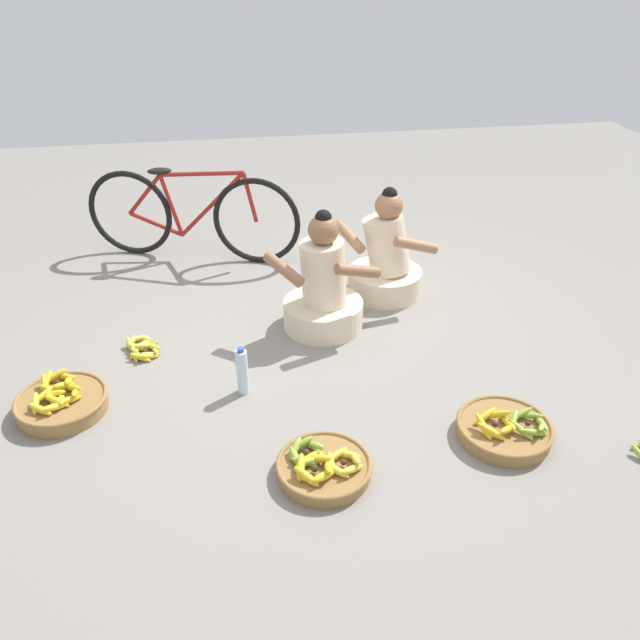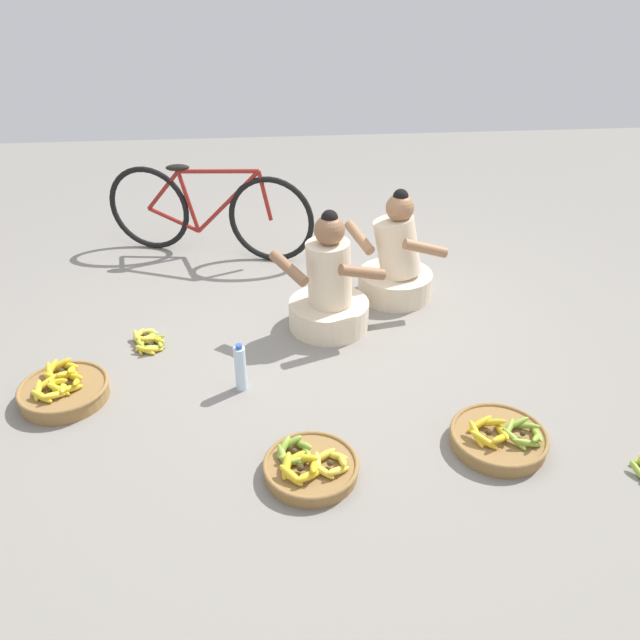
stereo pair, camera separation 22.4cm
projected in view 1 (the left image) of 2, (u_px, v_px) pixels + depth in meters
name	position (u px, v px, depth m)	size (l,w,h in m)	color
ground_plane	(315.00, 352.00, 3.92)	(10.00, 10.00, 0.00)	gray
vendor_woman_front	(323.00, 291.00, 4.06)	(0.72, 0.52, 0.81)	beige
vendor_woman_behind	(386.00, 261.00, 4.45)	(0.65, 0.52, 0.79)	beige
bicycle_leaning	(192.00, 215.00, 4.90)	(1.63, 0.59, 0.73)	black
banana_basket_front_center	(61.00, 401.00, 3.41)	(0.49, 0.49, 0.17)	olive
banana_basket_near_vendor	(323.00, 466.00, 3.01)	(0.46, 0.46, 0.15)	olive
banana_basket_mid_left	(505.00, 429.00, 3.23)	(0.49, 0.49, 0.16)	olive
loose_bananas_back_center	(142.00, 347.00, 3.92)	(0.24, 0.30, 0.08)	yellow
water_bottle	(242.00, 372.00, 3.51)	(0.07, 0.07, 0.30)	silver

